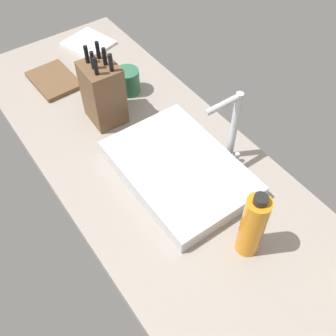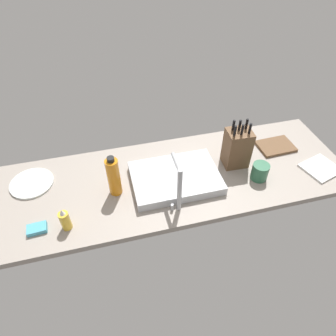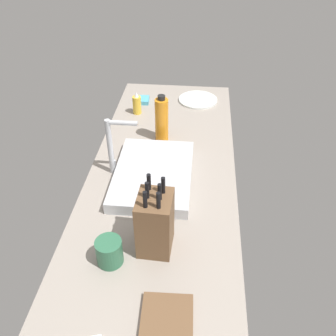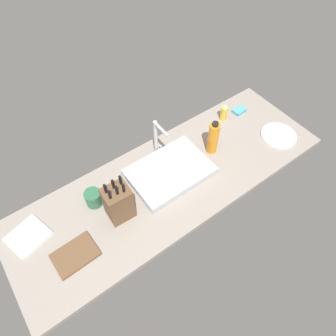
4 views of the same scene
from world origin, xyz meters
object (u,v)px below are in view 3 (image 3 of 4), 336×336
(water_bottle, at_px, (162,119))
(coffee_mug, at_px, (109,252))
(dinner_plate, at_px, (198,100))
(knife_block, at_px, (155,223))
(cutting_board, at_px, (166,327))
(faucet, at_px, (113,143))
(dish_sponge, at_px, (144,100))
(sink_basin, at_px, (153,175))
(soap_bottle, at_px, (137,104))

(water_bottle, xyz_separation_m, coffee_mug, (-0.79, 0.09, -0.07))
(dinner_plate, bearing_deg, coffee_mug, 167.82)
(knife_block, xyz_separation_m, cutting_board, (-0.31, -0.07, -0.11))
(cutting_board, bearing_deg, faucet, 22.72)
(cutting_board, xyz_separation_m, coffee_mug, (0.23, 0.22, 0.04))
(coffee_mug, xyz_separation_m, dish_sponge, (1.18, 0.06, -0.04))
(faucet, relative_size, dish_sponge, 3.02)
(sink_basin, bearing_deg, cutting_board, -169.55)
(dinner_plate, relative_size, dish_sponge, 2.60)
(faucet, relative_size, knife_block, 0.93)
(soap_bottle, distance_m, water_bottle, 0.31)
(dinner_plate, bearing_deg, water_bottle, 158.76)
(water_bottle, bearing_deg, knife_block, -175.53)
(soap_bottle, height_order, dish_sponge, soap_bottle)
(soap_bottle, xyz_separation_m, dish_sponge, (0.14, -0.02, -0.04))
(faucet, xyz_separation_m, soap_bottle, (0.55, -0.01, -0.10))
(dinner_plate, height_order, dish_sponge, dish_sponge)
(cutting_board, relative_size, dish_sponge, 2.42)
(water_bottle, bearing_deg, dinner_plate, -21.24)
(cutting_board, distance_m, coffee_mug, 0.32)
(soap_bottle, relative_size, water_bottle, 0.53)
(dinner_plate, relative_size, coffee_mug, 2.40)
(cutting_board, bearing_deg, coffee_mug, 43.74)
(soap_bottle, relative_size, dish_sponge, 1.46)
(knife_block, bearing_deg, dish_sponge, 13.12)
(sink_basin, height_order, faucet, faucet)
(dinner_plate, bearing_deg, faucet, 154.57)
(knife_block, bearing_deg, dinner_plate, -3.41)
(dinner_plate, distance_m, dish_sponge, 0.33)
(sink_basin, xyz_separation_m, faucet, (0.04, 0.18, 0.13))
(sink_basin, relative_size, knife_block, 1.63)
(knife_block, distance_m, cutting_board, 0.34)
(sink_basin, xyz_separation_m, dish_sponge, (0.72, 0.15, -0.01))
(dish_sponge, bearing_deg, soap_bottle, 172.94)
(dish_sponge, bearing_deg, faucet, 177.94)
(sink_basin, bearing_deg, coffee_mug, 168.76)
(knife_block, relative_size, coffee_mug, 3.00)
(cutting_board, distance_m, dish_sponge, 1.44)
(sink_basin, distance_m, dinner_plate, 0.79)
(knife_block, distance_m, soap_bottle, 0.99)
(faucet, relative_size, water_bottle, 1.11)
(faucet, distance_m, dinner_plate, 0.83)
(water_bottle, relative_size, coffee_mug, 2.53)
(knife_block, distance_m, dish_sponge, 1.12)
(water_bottle, height_order, coffee_mug, water_bottle)
(sink_basin, relative_size, water_bottle, 1.94)
(coffee_mug, bearing_deg, dish_sponge, 2.89)
(coffee_mug, bearing_deg, faucet, 9.70)
(faucet, distance_m, knife_block, 0.47)
(sink_basin, xyz_separation_m, dinner_plate, (0.77, -0.17, -0.02))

